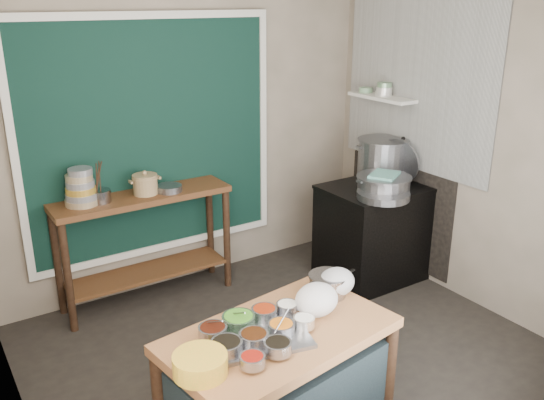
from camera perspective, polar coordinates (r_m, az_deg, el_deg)
floor at (r=4.40m, az=1.34°, el=-14.70°), size 3.50×3.00×0.02m
back_wall at (r=5.07m, az=-8.27°, el=7.18°), size 3.50×0.02×2.80m
right_wall at (r=4.98m, az=18.56°, el=6.14°), size 0.02×3.00×2.80m
curtain_panel at (r=4.91m, az=-11.75°, el=5.99°), size 2.10×0.02×1.90m
curtain_frame at (r=4.90m, az=-11.71°, el=5.96°), size 2.22×0.03×2.02m
tile_panel at (r=5.24m, az=14.18°, el=12.19°), size 0.02×1.70×1.70m
soot_patch at (r=5.56m, az=12.50°, el=0.52°), size 0.01×1.30×1.30m
wall_shelf at (r=5.41m, az=10.85°, el=9.96°), size 0.22×0.70×0.03m
prep_table at (r=3.42m, az=0.71°, el=-18.16°), size 1.34×0.89×0.75m
back_counter at (r=4.95m, az=-12.39°, el=-4.65°), size 1.45×0.40×0.95m
stove_block at (r=5.33m, az=10.08°, el=-3.31°), size 0.90×0.68×0.85m
stove_top at (r=5.18m, az=10.36°, el=1.19°), size 0.92×0.69×0.03m
condiment_tray at (r=3.13m, az=-1.22°, el=-13.47°), size 0.58×0.47×0.02m
condiment_bowls at (r=3.10m, az=-1.79°, el=-12.86°), size 0.62×0.49×0.07m
yellow_basin at (r=2.88m, az=-7.13°, el=-15.85°), size 0.33×0.33×0.10m
saucepan at (r=3.54m, az=5.56°, el=-8.36°), size 0.29×0.29×0.13m
plastic_bag_a at (r=3.31m, az=4.44°, el=-9.81°), size 0.31×0.29×0.19m
plastic_bag_b at (r=3.53m, az=6.40°, el=-8.07°), size 0.26×0.24×0.17m
bowl_stack at (r=4.63m, az=-18.39°, el=1.05°), size 0.26×0.26×0.29m
utensil_cup at (r=4.67m, az=-16.66°, el=0.38°), size 0.21×0.21×0.10m
ceramic_crock at (r=4.77m, az=-12.44°, el=1.41°), size 0.21×0.21×0.14m
wide_bowl at (r=4.80m, az=-10.14°, el=1.14°), size 0.27×0.27×0.05m
stock_pot at (r=5.35m, az=10.86°, el=4.01°), size 0.59×0.59×0.37m
pot_lid at (r=5.30m, az=12.56°, el=3.91°), size 0.15×0.42×0.41m
steamer at (r=4.98m, az=11.01°, el=1.51°), size 0.56×0.56×0.15m
green_cloth at (r=4.95m, az=11.07°, el=2.47°), size 0.34×0.32×0.02m
shallow_pan at (r=4.86m, az=10.96°, el=0.47°), size 0.46×0.46×0.06m
shelf_bowl_stack at (r=5.38m, az=11.01°, el=10.68°), size 0.15×0.15×0.12m
shelf_bowl_green at (r=5.56m, az=9.26°, el=10.71°), size 0.13×0.13×0.05m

